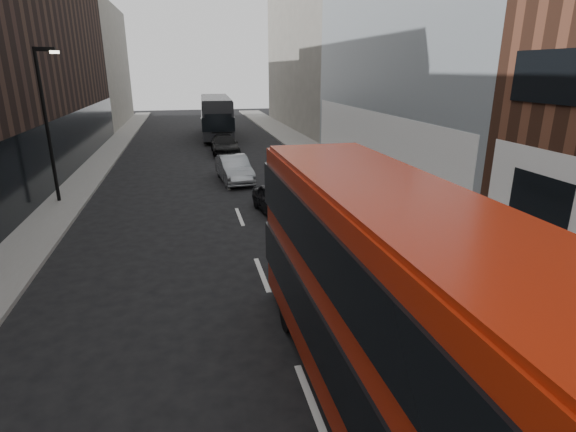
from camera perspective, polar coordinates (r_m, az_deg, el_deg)
sidewalk_right at (r=31.94m, az=5.01°, el=7.02°), size 3.00×80.00×0.15m
sidewalk_left at (r=31.06m, az=-23.55°, el=5.25°), size 2.00×80.00×0.15m
building_modern_block at (r=29.40m, az=16.35°, el=24.71°), size 5.03×22.00×20.00m
building_victorian at (r=50.77m, az=2.91°, el=22.05°), size 6.50×24.00×21.00m
building_left_mid at (r=36.12m, az=-29.27°, el=17.24°), size 5.00×24.00×14.00m
building_left_far at (r=57.63m, az=-23.18°, el=17.09°), size 5.00×20.00×13.00m
street_lamp at (r=23.76m, az=-28.26°, el=11.15°), size 1.06×0.22×7.00m
red_bus at (r=7.96m, az=13.64°, el=-11.01°), size 2.66×10.84×4.36m
grey_bus at (r=43.98m, az=-9.11°, el=12.46°), size 3.14×11.65×3.73m
car_a at (r=20.18m, az=-1.49°, el=2.09°), size 1.96×3.89×1.27m
car_b at (r=26.22m, az=-6.86°, el=5.98°), size 1.95×4.59×1.47m
car_c at (r=34.96m, az=-8.04°, el=8.95°), size 2.05×4.95×1.43m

